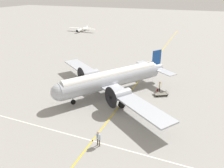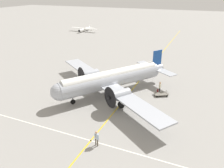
{
  "view_description": "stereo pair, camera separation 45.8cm",
  "coord_description": "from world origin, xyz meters",
  "px_view_note": "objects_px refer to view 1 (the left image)",
  "views": [
    {
      "loc": [
        -27.85,
        -11.47,
        14.81
      ],
      "look_at": [
        0.0,
        0.0,
        1.59
      ],
      "focal_mm": 35.0,
      "sensor_mm": 36.0,
      "label": 1
    },
    {
      "loc": [
        -27.68,
        -11.89,
        14.81
      ],
      "look_at": [
        0.0,
        0.0,
        1.59
      ],
      "focal_mm": 35.0,
      "sensor_mm": 36.0,
      "label": 2
    }
  ],
  "objects_px": {
    "airliner_main": "(110,79)",
    "suitcase_near_door": "(157,91)",
    "crew_foreground": "(98,137)",
    "passenger_boarding": "(160,86)",
    "light_aircraft_distant": "(82,29)",
    "baggage_cart": "(161,93)"
  },
  "relations": [
    {
      "from": "suitcase_near_door",
      "to": "baggage_cart",
      "type": "distance_m",
      "value": 1.02
    },
    {
      "from": "crew_foreground",
      "to": "passenger_boarding",
      "type": "bearing_deg",
      "value": -89.0
    },
    {
      "from": "baggage_cart",
      "to": "light_aircraft_distant",
      "type": "bearing_deg",
      "value": -78.66
    },
    {
      "from": "suitcase_near_door",
      "to": "light_aircraft_distant",
      "type": "relative_size",
      "value": 0.05
    },
    {
      "from": "airliner_main",
      "to": "baggage_cart",
      "type": "xyz_separation_m",
      "value": [
        2.59,
        -7.29,
        -2.17
      ]
    },
    {
      "from": "crew_foreground",
      "to": "suitcase_near_door",
      "type": "relative_size",
      "value": 3.17
    },
    {
      "from": "crew_foreground",
      "to": "baggage_cart",
      "type": "xyz_separation_m",
      "value": [
        14.02,
        -3.73,
        -0.8
      ]
    },
    {
      "from": "crew_foreground",
      "to": "light_aircraft_distant",
      "type": "relative_size",
      "value": 0.16
    },
    {
      "from": "passenger_boarding",
      "to": "light_aircraft_distant",
      "type": "bearing_deg",
      "value": -133.58
    },
    {
      "from": "airliner_main",
      "to": "suitcase_near_door",
      "type": "relative_size",
      "value": 40.66
    },
    {
      "from": "passenger_boarding",
      "to": "suitcase_near_door",
      "type": "bearing_deg",
      "value": -77.52
    },
    {
      "from": "baggage_cart",
      "to": "light_aircraft_distant",
      "type": "xyz_separation_m",
      "value": [
        41.93,
        37.32,
        0.58
      ]
    },
    {
      "from": "passenger_boarding",
      "to": "light_aircraft_distant",
      "type": "height_order",
      "value": "light_aircraft_distant"
    },
    {
      "from": "crew_foreground",
      "to": "light_aircraft_distant",
      "type": "bearing_deg",
      "value": -45.44
    },
    {
      "from": "crew_foreground",
      "to": "passenger_boarding",
      "type": "relative_size",
      "value": 0.96
    },
    {
      "from": "airliner_main",
      "to": "crew_foreground",
      "type": "xyz_separation_m",
      "value": [
        -11.44,
        -3.57,
        -1.36
      ]
    },
    {
      "from": "suitcase_near_door",
      "to": "airliner_main",
      "type": "bearing_deg",
      "value": 116.83
    },
    {
      "from": "airliner_main",
      "to": "passenger_boarding",
      "type": "bearing_deg",
      "value": 151.36
    },
    {
      "from": "airliner_main",
      "to": "passenger_boarding",
      "type": "distance_m",
      "value": 7.77
    },
    {
      "from": "suitcase_near_door",
      "to": "baggage_cart",
      "type": "xyz_separation_m",
      "value": [
        -0.75,
        -0.7,
        0.02
      ]
    },
    {
      "from": "airliner_main",
      "to": "suitcase_near_door",
      "type": "distance_m",
      "value": 7.71
    },
    {
      "from": "passenger_boarding",
      "to": "light_aircraft_distant",
      "type": "relative_size",
      "value": 0.17
    }
  ]
}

